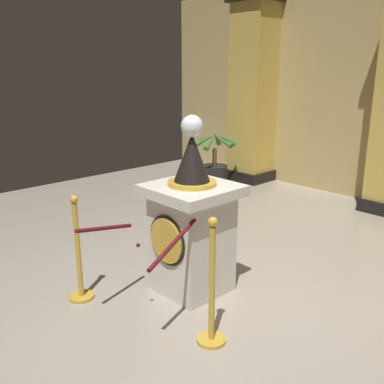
# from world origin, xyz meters

# --- Properties ---
(ground_plane) EXTENTS (10.36, 10.36, 0.00)m
(ground_plane) POSITION_xyz_m (0.00, 0.00, 0.00)
(ground_plane) COLOR #9E9384
(pedestal_clock) EXTENTS (0.78, 0.78, 1.74)m
(pedestal_clock) POSITION_xyz_m (-0.33, 0.09, 0.67)
(pedestal_clock) COLOR silver
(pedestal_clock) RESTS_ON ground_plane
(stanchion_near) EXTENTS (0.24, 0.24, 1.04)m
(stanchion_near) POSITION_xyz_m (-0.92, -0.82, 0.37)
(stanchion_near) COLOR gold
(stanchion_near) RESTS_ON ground_plane
(stanchion_far) EXTENTS (0.24, 0.24, 1.07)m
(stanchion_far) POSITION_xyz_m (0.42, -0.39, 0.38)
(stanchion_far) COLOR gold
(stanchion_far) RESTS_ON ground_plane
(velvet_rope) EXTENTS (0.92, 0.90, 0.22)m
(velvet_rope) POSITION_xyz_m (-0.25, -0.61, 0.79)
(velvet_rope) COLOR #591419
(column_left) EXTENTS (0.85, 0.85, 3.46)m
(column_left) POSITION_xyz_m (-2.79, 4.03, 1.72)
(column_left) COLOR black
(column_left) RESTS_ON ground_plane
(potted_palm_left) EXTENTS (0.85, 0.77, 1.06)m
(potted_palm_left) POSITION_xyz_m (-2.93, 3.12, 0.35)
(potted_palm_left) COLOR black
(potted_palm_left) RESTS_ON ground_plane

